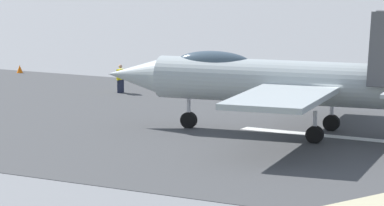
% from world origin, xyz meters
% --- Properties ---
extents(ground_plane, '(400.00, 400.00, 0.00)m').
position_xyz_m(ground_plane, '(0.00, 0.00, 0.00)').
color(ground_plane, slate).
extents(runway_strip, '(240.00, 26.00, 0.02)m').
position_xyz_m(runway_strip, '(-0.02, 0.00, 0.01)').
color(runway_strip, '#444547').
rests_on(runway_strip, ground).
extents(fighter_jet, '(16.58, 15.07, 5.65)m').
position_xyz_m(fighter_jet, '(1.71, 0.50, 2.45)').
color(fighter_jet, '#A3ADAF').
rests_on(fighter_jet, ground).
extents(crew_person, '(0.28, 0.70, 1.67)m').
position_xyz_m(crew_person, '(15.46, -7.16, 0.84)').
color(crew_person, '#1E2338').
rests_on(crew_person, ground).
extents(marker_cone_mid, '(0.44, 0.44, 0.55)m').
position_xyz_m(marker_cone_mid, '(8.41, -11.99, 0.28)').
color(marker_cone_mid, orange).
rests_on(marker_cone_mid, ground).
extents(marker_cone_far, '(0.44, 0.44, 0.55)m').
position_xyz_m(marker_cone_far, '(26.74, -11.99, 0.28)').
color(marker_cone_far, orange).
rests_on(marker_cone_far, ground).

